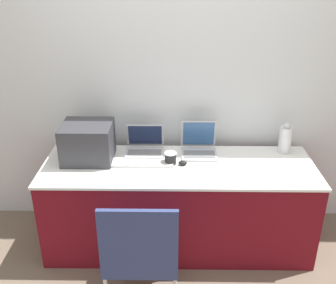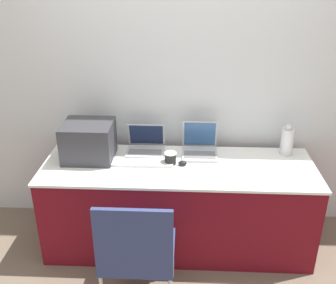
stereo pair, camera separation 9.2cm
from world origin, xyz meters
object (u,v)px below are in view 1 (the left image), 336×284
chair (141,250)px  metal_pitcher (285,139)px  laptop_right (199,147)px  mouse (183,163)px  printer (88,141)px  laptop_left (145,146)px  external_keyboard (143,163)px  coffee_cup (170,158)px

chair → metal_pitcher: bearing=40.7°
laptop_right → mouse: (-0.14, -0.21, -0.04)m
printer → laptop_left: bearing=17.8°
external_keyboard → mouse: mouse is taller
printer → metal_pitcher: size_ratio=1.49×
laptop_right → external_keyboard: laptop_right is taller
laptop_right → coffee_cup: laptop_right is taller
laptop_right → metal_pitcher: 0.70m
printer → laptop_left: size_ratio=1.25×
coffee_cup → mouse: 0.10m
printer → metal_pitcher: (1.57, 0.15, -0.04)m
mouse → printer: bearing=173.0°
metal_pitcher → printer: bearing=-174.6°
laptop_right → chair: (-0.41, -0.93, -0.28)m
mouse → chair: (-0.27, -0.71, -0.24)m
mouse → metal_pitcher: (0.84, 0.24, 0.10)m
external_keyboard → laptop_left: bearing=89.7°
external_keyboard → coffee_cup: bearing=4.7°
laptop_left → laptop_right: (0.44, -0.02, 0.01)m
laptop_right → coffee_cup: size_ratio=2.99×
coffee_cup → chair: bearing=-103.7°
printer → external_keyboard: printer is taller
mouse → metal_pitcher: metal_pitcher is taller
printer → mouse: 0.76m
laptop_left → metal_pitcher: (1.14, 0.01, 0.07)m
laptop_right → printer: bearing=-172.0°
mouse → chair: 0.80m
metal_pitcher → chair: size_ratio=0.29×
chair → laptop_right: bearing=66.2°
printer → external_keyboard: 0.46m
printer → chair: bearing=-60.0°
coffee_cup → mouse: coffee_cup is taller
laptop_left → external_keyboard: laptop_left is taller
laptop_left → metal_pitcher: 1.14m
printer → laptop_left: printer is taller
laptop_left → chair: laptop_left is taller
laptop_right → external_keyboard: size_ratio=0.60×
laptop_left → chair: 0.98m
laptop_left → coffee_cup: bearing=-44.3°
laptop_left → metal_pitcher: size_ratio=1.19×
external_keyboard → printer: bearing=168.7°
mouse → metal_pitcher: bearing=16.0°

